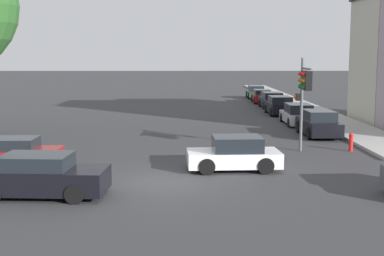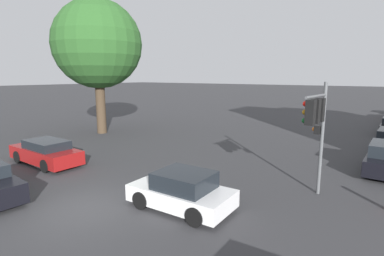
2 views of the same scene
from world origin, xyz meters
name	(u,v)px [view 2 (image 2 of 2)]	position (x,y,z in m)	size (l,w,h in m)	color
ground_plane	(85,208)	(0.00, 0.00, 0.00)	(300.00, 300.00, 0.00)	#333335
street_tree	(98,45)	(-11.74, 9.67, 7.31)	(7.15, 7.15, 10.93)	#423323
traffic_signal	(316,118)	(6.49, 5.77, 3.26)	(0.54, 2.43, 4.59)	#515456
crossing_car_1	(46,152)	(-6.63, 2.10, 0.66)	(4.73, 1.88, 1.36)	maroon
crossing_car_3	(182,191)	(2.89, 2.15, 0.66)	(3.89, 2.15, 1.40)	silver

